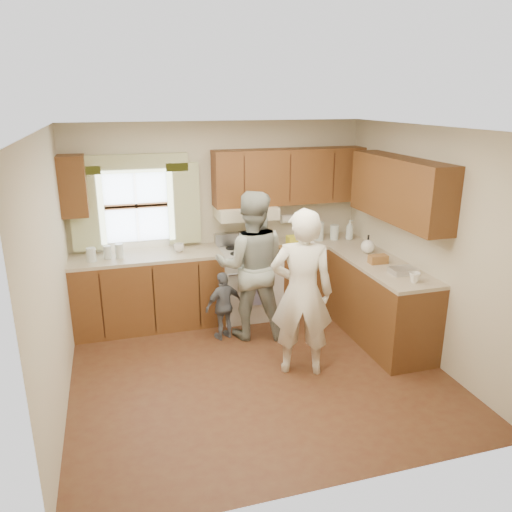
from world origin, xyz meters
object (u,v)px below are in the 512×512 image
object	(u,v)px
stove	(248,281)
child	(224,306)
woman_right	(251,266)
woman_left	(302,293)

from	to	relation	value
stove	child	xyz separation A→B (m)	(-0.46, -0.59, -0.05)
woman_right	woman_left	bearing A→B (deg)	120.30
woman_left	child	size ratio (longest dim) A/B	2.11
woman_left	child	xyz separation A→B (m)	(-0.60, 0.95, -0.46)
woman_right	child	xyz separation A→B (m)	(-0.34, 0.00, -0.47)
woman_left	stove	bearing A→B (deg)	-65.70
woman_left	child	bearing A→B (deg)	-38.56
woman_right	child	bearing A→B (deg)	15.08
stove	woman_left	world-z (taller)	woman_left
child	woman_left	bearing A→B (deg)	103.91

